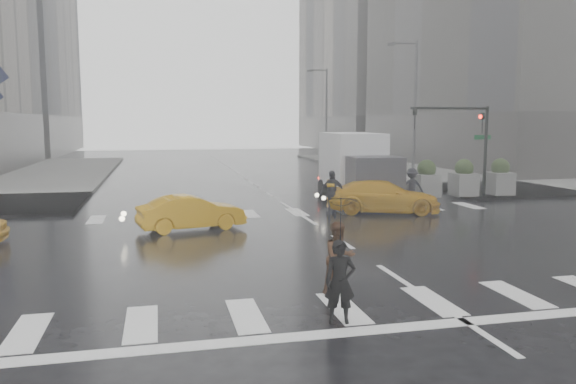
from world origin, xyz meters
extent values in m
plane|color=black|center=(0.00, 0.00, 0.00)|extent=(120.00, 120.00, 0.00)
cube|color=slate|center=(19.50, 17.50, 0.07)|extent=(35.00, 35.00, 0.15)
cube|color=#312E2B|center=(29.00, 27.00, 2.20)|extent=(26.05, 26.05, 4.40)
cube|color=gray|center=(29.00, 56.00, 18.00)|extent=(26.00, 26.00, 36.00)
cube|color=#312E2B|center=(29.00, 56.00, 2.20)|extent=(26.05, 26.05, 4.40)
cylinder|color=black|center=(10.00, 8.00, 2.25)|extent=(0.16, 0.16, 4.50)
cylinder|color=black|center=(8.00, 8.00, 4.40)|extent=(4.00, 0.12, 0.12)
imported|color=black|center=(9.75, 8.00, 3.70)|extent=(0.16, 0.20, 1.00)
imported|color=black|center=(6.20, 8.00, 3.90)|extent=(0.16, 0.20, 1.00)
sphere|color=#FF190C|center=(9.65, 8.00, 4.00)|extent=(0.20, 0.20, 0.20)
cube|color=#0C5424|center=(10.00, 8.30, 3.00)|extent=(0.90, 0.03, 0.22)
cylinder|color=#59595B|center=(11.00, 18.00, 4.50)|extent=(0.20, 0.20, 9.00)
cylinder|color=#59595B|center=(10.10, 18.00, 8.80)|extent=(1.80, 0.12, 0.12)
cube|color=#59595B|center=(9.20, 18.00, 8.70)|extent=(0.50, 0.22, 0.15)
cylinder|color=#59595B|center=(11.00, 38.00, 4.50)|extent=(0.20, 0.20, 9.00)
cylinder|color=#59595B|center=(10.10, 38.00, 8.80)|extent=(1.80, 0.12, 0.12)
cube|color=#59595B|center=(9.20, 38.00, 8.70)|extent=(0.50, 0.22, 0.15)
cube|color=slate|center=(7.00, 8.20, 0.70)|extent=(1.10, 1.10, 1.10)
sphere|color=#223015|center=(7.00, 8.20, 1.50)|extent=(0.90, 0.90, 0.90)
cube|color=slate|center=(9.00, 8.20, 0.70)|extent=(1.10, 1.10, 1.10)
sphere|color=#223015|center=(9.00, 8.20, 1.50)|extent=(0.90, 0.90, 0.90)
cube|color=slate|center=(11.00, 8.20, 0.70)|extent=(1.10, 1.10, 1.10)
sphere|color=#223015|center=(11.00, 8.20, 1.50)|extent=(0.90, 0.90, 0.90)
imported|color=black|center=(-2.34, -6.80, 0.80)|extent=(0.64, 0.49, 1.59)
imported|color=black|center=(-2.34, -6.80, 1.99)|extent=(1.14, 1.15, 0.88)
imported|color=#422717|center=(-1.78, -5.06, 0.80)|extent=(0.91, 0.78, 1.61)
imported|color=black|center=(1.29, 5.14, 0.90)|extent=(1.08, 0.69, 1.80)
imported|color=black|center=(5.56, 6.76, 0.84)|extent=(1.20, 0.86, 1.68)
imported|color=orange|center=(-4.52, 3.14, 0.61)|extent=(3.89, 2.06, 1.22)
imported|color=orange|center=(3.46, 5.07, 0.68)|extent=(4.50, 3.03, 1.35)
cube|color=white|center=(3.49, 9.09, 1.94)|extent=(2.27, 4.36, 2.56)
cube|color=#313036|center=(3.49, 6.05, 1.18)|extent=(2.18, 1.71, 2.18)
cube|color=black|center=(3.49, 6.05, 1.85)|extent=(1.90, 0.85, 0.85)
cylinder|color=black|center=(2.49, 5.86, 0.43)|extent=(0.27, 0.85, 0.85)
cylinder|color=black|center=(4.48, 5.86, 0.43)|extent=(0.27, 0.85, 0.85)
cylinder|color=black|center=(2.49, 7.95, 0.43)|extent=(0.27, 0.85, 0.85)
cylinder|color=black|center=(4.48, 7.95, 0.43)|extent=(0.27, 0.85, 0.85)
cylinder|color=black|center=(2.49, 10.60, 0.43)|extent=(0.27, 0.85, 0.85)
cylinder|color=black|center=(4.48, 10.60, 0.43)|extent=(0.27, 0.85, 0.85)
camera|label=1|loc=(-5.60, -16.53, 3.79)|focal=35.00mm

